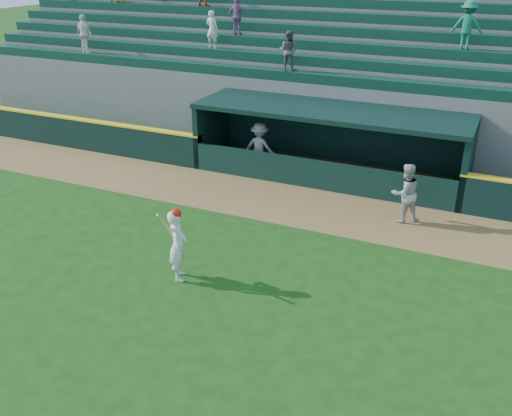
# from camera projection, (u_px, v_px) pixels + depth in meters

# --- Properties ---
(ground) EXTENTS (120.00, 120.00, 0.00)m
(ground) POSITION_uv_depth(u_px,v_px,m) (229.00, 281.00, 13.90)
(ground) COLOR #174110
(ground) RESTS_ON ground
(warning_track) EXTENTS (40.00, 3.00, 0.01)m
(warning_track) POSITION_uv_depth(u_px,v_px,m) (299.00, 206.00, 17.96)
(warning_track) COLOR brown
(warning_track) RESTS_ON ground
(field_wall_left) EXTENTS (15.50, 0.30, 1.20)m
(field_wall_left) POSITION_uv_depth(u_px,v_px,m) (38.00, 128.00, 23.71)
(field_wall_left) COLOR black
(field_wall_left) RESTS_ON ground
(wall_stripe_left) EXTENTS (15.50, 0.32, 0.06)m
(wall_stripe_left) POSITION_uv_depth(u_px,v_px,m) (36.00, 113.00, 23.45)
(wall_stripe_left) COLOR yellow
(wall_stripe_left) RESTS_ON field_wall_left
(dugout_player_front) EXTENTS (1.11, 1.09, 1.80)m
(dugout_player_front) POSITION_uv_depth(u_px,v_px,m) (405.00, 193.00, 16.61)
(dugout_player_front) COLOR #ADADA7
(dugout_player_front) RESTS_ON ground
(dugout_player_inside) EXTENTS (1.15, 0.67, 1.78)m
(dugout_player_inside) POSITION_uv_depth(u_px,v_px,m) (260.00, 147.00, 20.49)
(dugout_player_inside) COLOR #AAABA5
(dugout_player_inside) RESTS_ON ground
(dugout) EXTENTS (9.40, 2.80, 2.46)m
(dugout) POSITION_uv_depth(u_px,v_px,m) (332.00, 138.00, 19.96)
(dugout) COLOR #62625D
(dugout) RESTS_ON ground
(stands) EXTENTS (34.50, 6.25, 7.52)m
(stands) POSITION_uv_depth(u_px,v_px,m) (367.00, 83.00, 23.32)
(stands) COLOR slate
(stands) RESTS_ON ground
(batter_at_plate) EXTENTS (0.70, 0.88, 1.88)m
(batter_at_plate) POSITION_uv_depth(u_px,v_px,m) (178.00, 244.00, 13.67)
(batter_at_plate) COLOR white
(batter_at_plate) RESTS_ON ground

